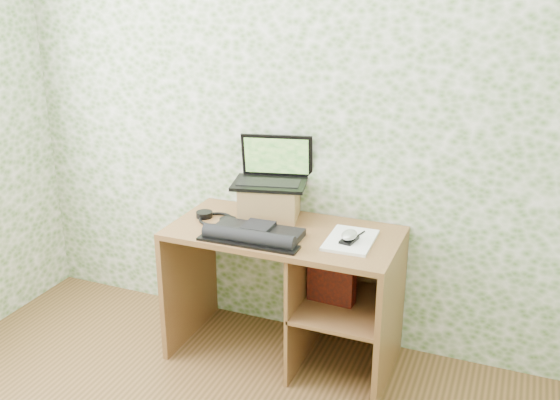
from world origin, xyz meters
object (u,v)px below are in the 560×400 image
at_px(laptop, 272,172).
at_px(keyboard, 254,234).
at_px(riser, 270,201).
at_px(notepad, 350,240).
at_px(desk, 299,277).

relative_size(laptop, keyboard, 0.84).
relative_size(riser, notepad, 0.95).
bearing_deg(desk, laptop, 144.39).
distance_m(riser, laptop, 0.16).
bearing_deg(notepad, laptop, 157.09).
relative_size(desk, keyboard, 2.29).
relative_size(desk, riser, 3.90).
xyz_separation_m(desk, notepad, (0.28, -0.04, 0.28)).
height_order(desk, keyboard, keyboard).
height_order(desk, riser, riser).
height_order(riser, keyboard, riser).
xyz_separation_m(desk, riser, (-0.22, 0.12, 0.36)).
bearing_deg(keyboard, desk, 45.02).
height_order(laptop, keyboard, laptop).
relative_size(riser, laptop, 0.70).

